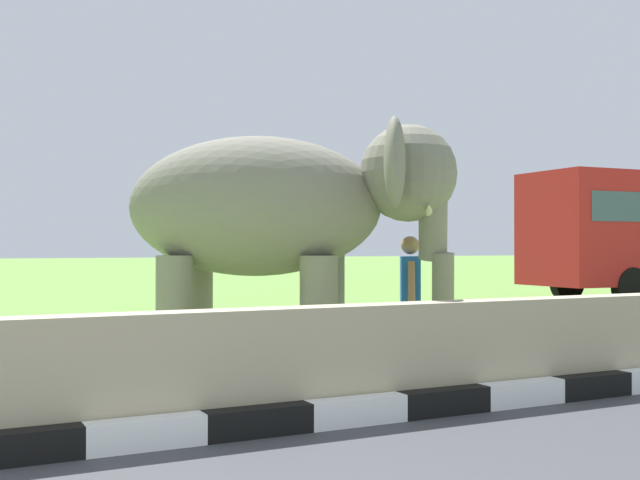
# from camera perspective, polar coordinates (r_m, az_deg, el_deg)

# --- Properties ---
(barrier_parapet) EXTENTS (28.00, 0.36, 1.00)m
(barrier_parapet) POSITION_cam_1_polar(r_m,az_deg,el_deg) (6.69, -4.70, -9.25)
(barrier_parapet) COLOR tan
(barrier_parapet) RESTS_ON ground_plane
(elephant) EXTENTS (3.95, 3.56, 2.98)m
(elephant) POSITION_cam_1_polar(r_m,az_deg,el_deg) (9.54, -2.67, 2.13)
(elephant) COLOR slate
(elephant) RESTS_ON ground_plane
(person_handler) EXTENTS (0.42, 0.64, 1.66)m
(person_handler) POSITION_cam_1_polar(r_m,az_deg,el_deg) (10.02, 6.55, -3.89)
(person_handler) COLOR navy
(person_handler) RESTS_ON ground_plane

